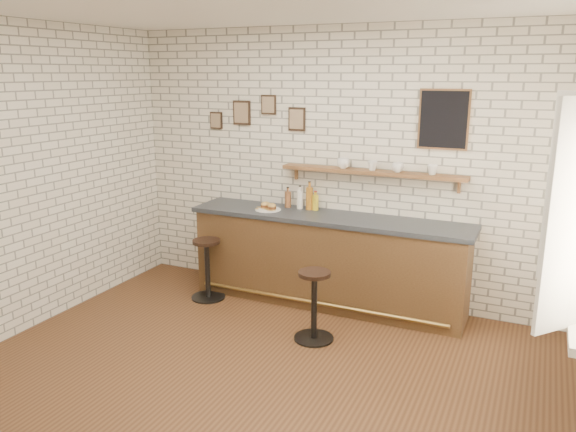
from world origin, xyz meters
name	(u,v)px	position (x,y,z in m)	size (l,w,h in m)	color
ground	(256,374)	(0.00, 0.00, 0.00)	(5.00, 5.00, 0.00)	brown
bar_counter	(327,260)	(0.00, 1.70, 0.51)	(3.10, 0.65, 1.01)	#4F361D
sandwich_plate	(268,210)	(-0.70, 1.64, 1.02)	(0.28, 0.28, 0.01)	white
ciabatta_sandwich	(269,206)	(-0.69, 1.64, 1.06)	(0.24, 0.18, 0.07)	tan
potato_chips	(267,209)	(-0.71, 1.64, 1.02)	(0.25, 0.17, 0.00)	gold
bitters_bottle_brown	(288,199)	(-0.56, 1.86, 1.11)	(0.07, 0.07, 0.24)	brown
bitters_bottle_white	(300,199)	(-0.41, 1.86, 1.12)	(0.07, 0.07, 0.26)	silver
bitters_bottle_amber	(309,198)	(-0.29, 1.86, 1.14)	(0.08, 0.08, 0.32)	#AA681B
condiment_bottle_yellow	(315,202)	(-0.22, 1.86, 1.10)	(0.07, 0.07, 0.22)	gold
bar_stool_left	(207,267)	(-1.28, 1.26, 0.37)	(0.39, 0.39, 0.69)	black
bar_stool_right	(314,303)	(0.20, 0.82, 0.37)	(0.41, 0.41, 0.69)	black
wall_shelf	(371,172)	(0.40, 1.90, 1.48)	(2.00, 0.18, 0.18)	brown
shelf_cup_a	(343,163)	(0.09, 1.90, 1.55)	(0.14, 0.14, 0.11)	white
shelf_cup_b	(372,166)	(0.41, 1.90, 1.55)	(0.11, 0.11, 0.10)	white
shelf_cup_c	(398,168)	(0.68, 1.90, 1.55)	(0.12, 0.12, 0.10)	white
shelf_cup_d	(432,170)	(1.04, 1.90, 1.55)	(0.11, 0.11, 0.10)	white
back_wall_decor	(360,117)	(0.23, 1.98, 2.05)	(2.96, 0.02, 0.56)	black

